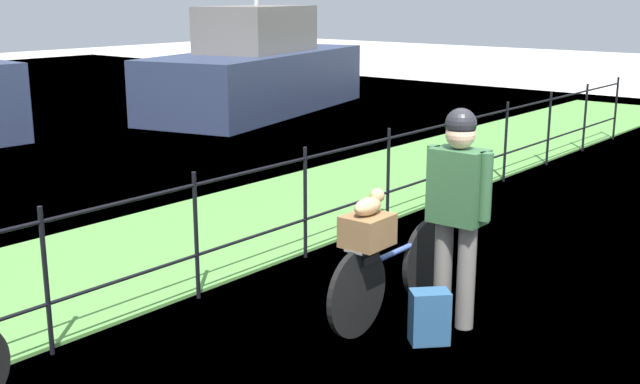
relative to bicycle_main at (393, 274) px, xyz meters
The scene contains 9 objects.
ground_plane 0.98m from the bicycle_main, 91.49° to the right, with size 60.00×60.00×0.00m, color beige.
grass_strip 2.77m from the bicycle_main, 90.50° to the left, with size 27.00×2.40×0.03m, color #569342.
iron_fence 1.50m from the bicycle_main, 90.92° to the left, with size 18.04×0.04×1.09m.
bicycle_main is the anchor object (origin of this frame).
wooden_crate 0.56m from the bicycle_main, behind, with size 0.35×0.30×0.23m, color brown.
terrier_dog 0.71m from the bicycle_main, behind, with size 0.32×0.14×0.18m.
cyclist_person 0.80m from the bicycle_main, 68.82° to the right, with size 0.27×0.54×1.68m.
backpack_on_paving 0.56m from the bicycle_main, 115.57° to the right, with size 0.28×0.18×0.40m, color #28517A.
moored_boat_far 11.46m from the bicycle_main, 49.11° to the left, with size 6.38×3.65×3.83m.
Camera 1 is at (-4.88, -2.39, 2.49)m, focal length 44.68 mm.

